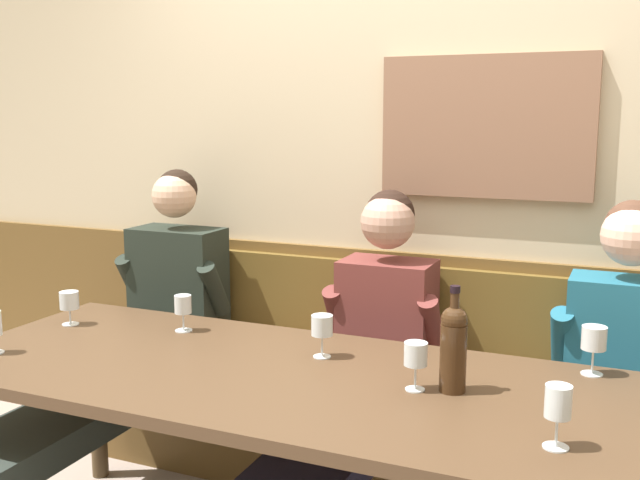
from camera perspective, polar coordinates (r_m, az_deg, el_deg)
name	(u,v)px	position (r m, az deg, el deg)	size (l,w,h in m)	color
room_wall_back	(401,154)	(3.18, 6.26, 6.64)	(6.80, 0.12, 2.80)	beige
wood_wainscot_panel	(393,362)	(3.31, 5.61, -9.31)	(6.80, 0.03, 0.99)	brown
wall_bench	(376,425)	(3.20, 4.36, -14.04)	(2.73, 0.42, 0.94)	brown
dining_table	(299,396)	(2.39, -1.65, -11.95)	(2.43, 0.92, 0.76)	#4C3623
person_left_seat	(128,344)	(3.19, -14.60, -7.73)	(0.51, 1.39, 1.32)	#352732
person_right_seat	(354,377)	(2.72, 2.65, -10.48)	(0.47, 1.40, 1.27)	#372A32
person_center_right_seat	(618,422)	(2.55, 21.98, -12.86)	(0.50, 1.39, 1.27)	#282B37
wine_bottle_clear_water	(453,346)	(2.22, 10.24, -8.02)	(0.08, 0.08, 0.32)	#3B2513
wine_glass_near_bucket	(183,307)	(2.84, -10.51, -5.07)	(0.07, 0.07, 0.14)	silver
wine_glass_right_end	(594,341)	(2.48, 20.34, -7.28)	(0.08, 0.08, 0.16)	silver
wine_glass_center_front	(323,328)	(2.49, 0.20, -6.77)	(0.07, 0.07, 0.15)	silver
wine_glass_mid_left	(69,301)	(3.03, -18.75, -4.49)	(0.07, 0.07, 0.13)	silver
wine_glass_center_rear	(416,355)	(2.22, 7.38, -8.81)	(0.07, 0.07, 0.15)	silver
wine_glass_mid_right	(558,404)	(1.93, 17.87, -11.92)	(0.07, 0.07, 0.16)	silver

